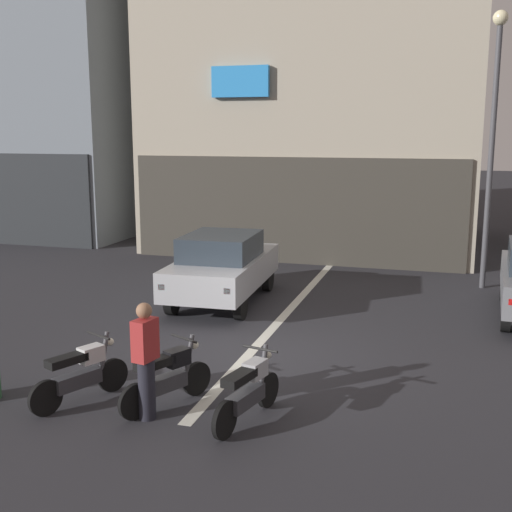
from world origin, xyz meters
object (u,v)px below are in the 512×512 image
object	(u,v)px
street_lamp	(493,124)
motorcycle_black_row_left_mid	(167,377)
car_white_down_street	(410,219)
motorcycle_white_row_leftmost	(81,373)
person_by_motorcycles	(146,360)
motorcycle_silver_row_centre	(248,390)
car_silver_crossing_near	(223,265)

from	to	relation	value
street_lamp	motorcycle_black_row_left_mid	distance (m)	10.77
car_white_down_street	motorcycle_white_row_leftmost	xyz separation A→B (m)	(-3.78, -15.55, -0.43)
motorcycle_black_row_left_mid	person_by_motorcycles	world-z (taller)	person_by_motorcycles
street_lamp	motorcycle_black_row_left_mid	world-z (taller)	street_lamp
motorcycle_white_row_leftmost	car_white_down_street	bearing A→B (deg)	76.35
motorcycle_black_row_left_mid	person_by_motorcycles	size ratio (longest dim) A/B	0.92
street_lamp	motorcycle_silver_row_centre	distance (m)	10.41
car_white_down_street	person_by_motorcycles	xyz separation A→B (m)	(-2.61, -15.76, -0.03)
motorcycle_silver_row_centre	motorcycle_white_row_leftmost	bearing A→B (deg)	-177.77
motorcycle_black_row_left_mid	person_by_motorcycles	distance (m)	0.61
car_silver_crossing_near	street_lamp	distance (m)	7.48
car_white_down_street	motorcycle_silver_row_centre	world-z (taller)	car_white_down_street
car_silver_crossing_near	motorcycle_black_row_left_mid	size ratio (longest dim) A/B	2.73
motorcycle_silver_row_centre	person_by_motorcycles	size ratio (longest dim) A/B	0.98
street_lamp	person_by_motorcycles	bearing A→B (deg)	-117.12
person_by_motorcycles	car_silver_crossing_near	bearing A→B (deg)	99.93
street_lamp	motorcycle_black_row_left_mid	size ratio (longest dim) A/B	4.43
car_silver_crossing_near	street_lamp	world-z (taller)	street_lamp
car_silver_crossing_near	motorcycle_silver_row_centre	world-z (taller)	car_silver_crossing_near
car_silver_crossing_near	street_lamp	xyz separation A→B (m)	(5.90, 3.27, 3.24)
motorcycle_silver_row_centre	car_white_down_street	bearing A→B (deg)	85.44
street_lamp	motorcycle_silver_row_centre	xyz separation A→B (m)	(-3.45, -9.11, -3.67)
car_white_down_street	motorcycle_black_row_left_mid	distance (m)	15.52
car_silver_crossing_near	car_white_down_street	xyz separation A→B (m)	(3.69, 9.61, 0.00)
motorcycle_white_row_leftmost	person_by_motorcycles	distance (m)	1.25
car_silver_crossing_near	motorcycle_black_row_left_mid	xyz separation A→B (m)	(1.18, -5.70, -0.43)
car_silver_crossing_near	motorcycle_silver_row_centre	bearing A→B (deg)	-67.22
car_silver_crossing_near	person_by_motorcycles	xyz separation A→B (m)	(1.08, -6.15, -0.03)
motorcycle_white_row_leftmost	street_lamp	bearing A→B (deg)	56.95
car_white_down_street	street_lamp	size ratio (longest dim) A/B	0.61
street_lamp	motorcycle_silver_row_centre	world-z (taller)	street_lamp
car_silver_crossing_near	car_white_down_street	size ratio (longest dim) A/B	1.01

